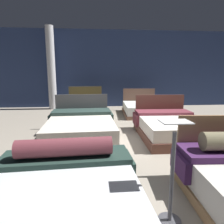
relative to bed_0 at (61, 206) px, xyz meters
The scene contains 9 objects.
ground_plane 2.65m from the bed_0, 65.47° to the left, with size 18.00×18.00×0.02m, color gray.
showroom_back_wall 7.86m from the bed_0, 81.83° to the left, with size 18.00×0.06×3.50m, color navy.
bed_0 is the anchor object (origin of this frame).
bed_2 2.74m from the bed_0, 89.82° to the left, with size 1.65×2.20×0.96m.
bed_3 3.51m from the bed_0, 51.98° to the left, with size 1.57×2.04×0.94m.
bed_4 5.54m from the bed_0, 90.16° to the left, with size 1.58×2.15×1.02m.
bed_5 5.93m from the bed_0, 68.84° to the left, with size 1.53×2.02×0.92m.
price_sign 1.11m from the bed_0, ahead, with size 0.28×0.24×1.07m.
support_pillar 7.42m from the bed_0, 102.07° to the left, with size 0.34×0.34×3.50m, color silver.
Camera 1 is at (-0.75, -4.16, 1.50)m, focal length 31.64 mm.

